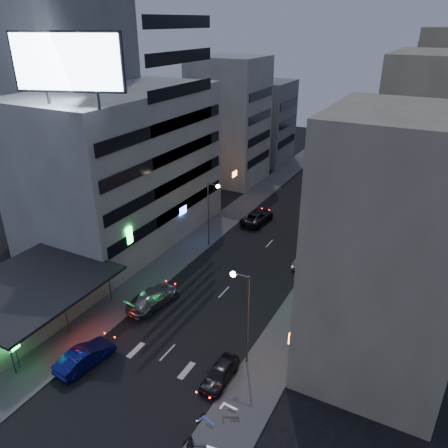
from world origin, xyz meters
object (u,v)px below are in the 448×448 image
Objects in this scene: parked_car_right_far at (311,238)px; scooter_black_b at (240,411)px; scooter_blue at (216,419)px; road_car_silver at (153,297)px; parked_car_right_near at (220,373)px; scooter_silver_a at (218,443)px; parked_car_left at (257,217)px; scooter_silver_b at (238,404)px; parked_car_right_mid at (304,259)px; person at (190,443)px; road_car_blue at (85,356)px; scooter_black_a at (207,438)px.

scooter_black_b is (3.73, -27.60, -0.08)m from parked_car_right_far.
road_car_silver is at bearing 67.35° from scooter_blue.
parked_car_right_near is 0.72× the size of road_car_silver.
parked_car_right_near reaches higher than scooter_silver_a.
scooter_black_b is (1.09, 1.38, 0.00)m from scooter_blue.
scooter_silver_b is at bearing 114.95° from parked_car_left.
parked_car_right_mid is 2.70× the size of scooter_silver_a.
scooter_blue is at bearing -125.07° from person.
person is (10.46, -34.02, 0.07)m from parked_car_left.
road_car_silver is 16.59m from person.
scooter_blue is 1.01× the size of scooter_silver_b.
parked_car_left is 1.15× the size of parked_car_right_far.
road_car_silver is at bearing 90.56° from parked_car_left.
parked_car_right_far is at bearing -0.29° from scooter_silver_a.
parked_car_right_far is 2.95× the size of scooter_silver_b.
scooter_blue is at bearing -173.83° from road_car_blue.
parked_car_right_mid is 2.23× the size of scooter_black_a.
parked_car_right_far is at bearing 20.41° from scooter_blue.
scooter_black_b is at bearing 156.51° from road_car_silver.
parked_car_right_mid reaches higher than scooter_silver_b.
scooter_black_a is 0.78m from scooter_silver_a.
scooter_silver_a is 1.81m from scooter_blue.
parked_car_right_far is 21.75m from road_car_silver.
scooter_silver_a is 0.93× the size of scooter_blue.
road_car_blue reaches higher than parked_car_right_near.
parked_car_left is (-9.27, 7.87, 0.09)m from parked_car_right_mid.
road_car_blue is 12.83m from scooter_silver_b.
scooter_black_b is at bearing -23.02° from scooter_blue.
parked_car_right_far is 27.85m from scooter_black_b.
scooter_silver_a is 2.91m from scooter_black_b.
parked_car_right_near is 2.42× the size of scooter_blue.
parked_car_left reaches higher than parked_car_right_mid.
scooter_black_a is at bearing 178.90° from road_car_blue.
road_car_silver is at bearing -125.76° from parked_car_right_mid.
road_car_silver is at bearing 24.44° from scooter_black_a.
parked_car_right_mid is 21.87m from scooter_silver_b.
parked_car_right_near is 3.11m from scooter_silver_b.
parked_car_right_mid is at bearing -17.62° from scooter_black_b.
scooter_black_b is at bearing -82.59° from parked_car_right_mid.
scooter_blue is (0.50, 2.51, -0.23)m from person.
parked_car_right_near reaches higher than scooter_silver_b.
scooter_silver_a is (2.66, -25.16, -0.11)m from parked_car_right_mid.
scooter_black_b is (0.89, 2.94, -0.07)m from scooter_black_a.
scooter_black_a is (1.95, -5.34, 0.00)m from parked_car_right_near.
parked_car_right_near is 19.86m from parked_car_right_mid.
parked_car_right_mid is 2.50× the size of scooter_black_b.
parked_car_right_mid reaches higher than parked_car_right_near.
person is at bearing 116.82° from scooter_silver_a.
parked_car_right_near is at bearing 111.78° from parked_car_left.
parked_car_left is 35.12m from scooter_silver_a.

